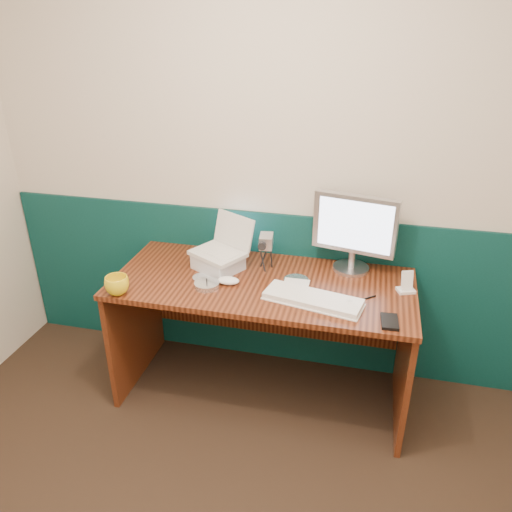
% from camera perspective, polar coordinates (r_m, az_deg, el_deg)
% --- Properties ---
extents(back_wall, '(3.50, 0.04, 2.50)m').
position_cam_1_polar(back_wall, '(2.80, 3.58, 9.60)').
color(back_wall, beige).
rests_on(back_wall, ground).
extents(wainscot, '(3.48, 0.02, 1.00)m').
position_cam_1_polar(wainscot, '(3.08, 3.16, -3.95)').
color(wainscot, '#062E2D').
rests_on(wainscot, ground).
extents(desk, '(1.60, 0.70, 0.75)m').
position_cam_1_polar(desk, '(2.86, 0.71, -9.48)').
color(desk, '#351509').
rests_on(desk, ground).
extents(laptop_riser, '(0.31, 0.29, 0.08)m').
position_cam_1_polar(laptop_riser, '(2.78, -4.36, -0.70)').
color(laptop_riser, silver).
rests_on(laptop_riser, desk).
extents(laptop, '(0.34, 0.32, 0.23)m').
position_cam_1_polar(laptop, '(2.72, -4.47, 2.24)').
color(laptop, silver).
rests_on(laptop, laptop_riser).
extents(monitor, '(0.47, 0.22, 0.45)m').
position_cam_1_polar(monitor, '(2.74, 11.15, 2.67)').
color(monitor, silver).
rests_on(monitor, desk).
extents(keyboard, '(0.50, 0.26, 0.03)m').
position_cam_1_polar(keyboard, '(2.49, 6.51, -4.97)').
color(keyboard, white).
rests_on(keyboard, desk).
extents(mouse_right, '(0.11, 0.07, 0.03)m').
position_cam_1_polar(mouse_right, '(2.47, 10.63, -5.40)').
color(mouse_right, silver).
rests_on(mouse_right, desk).
extents(mouse_left, '(0.12, 0.08, 0.04)m').
position_cam_1_polar(mouse_left, '(2.63, -3.19, -2.82)').
color(mouse_left, white).
rests_on(mouse_left, desk).
extents(mug, '(0.14, 0.14, 0.10)m').
position_cam_1_polar(mug, '(2.62, -15.60, -3.23)').
color(mug, yellow).
rests_on(mug, desk).
extents(camcorder, '(0.12, 0.15, 0.22)m').
position_cam_1_polar(camcorder, '(2.75, 1.16, 0.60)').
color(camcorder, silver).
rests_on(camcorder, desk).
extents(cd_spindle, '(0.13, 0.13, 0.03)m').
position_cam_1_polar(cd_spindle, '(2.61, -5.64, -3.29)').
color(cd_spindle, silver).
rests_on(cd_spindle, desk).
extents(cd_loose_a, '(0.11, 0.11, 0.00)m').
position_cam_1_polar(cd_loose_a, '(2.72, -6.14, -2.41)').
color(cd_loose_a, silver).
rests_on(cd_loose_a, desk).
extents(cd_loose_b, '(0.13, 0.13, 0.00)m').
position_cam_1_polar(cd_loose_b, '(2.69, 4.61, -2.69)').
color(cd_loose_b, silver).
rests_on(cd_loose_b, desk).
extents(pen, '(0.11, 0.09, 0.01)m').
position_cam_1_polar(pen, '(2.56, 12.32, -4.81)').
color(pen, black).
rests_on(pen, desk).
extents(papers, '(0.13, 0.09, 0.00)m').
position_cam_1_polar(papers, '(2.65, 4.65, -3.08)').
color(papers, white).
rests_on(papers, desk).
extents(dock, '(0.10, 0.09, 0.02)m').
position_cam_1_polar(dock, '(2.68, 16.74, -3.78)').
color(dock, white).
rests_on(dock, desk).
extents(music_player, '(0.07, 0.05, 0.10)m').
position_cam_1_polar(music_player, '(2.65, 16.90, -2.67)').
color(music_player, white).
rests_on(music_player, dock).
extents(pda, '(0.09, 0.14, 0.02)m').
position_cam_1_polar(pda, '(2.40, 15.02, -7.26)').
color(pda, black).
rests_on(pda, desk).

